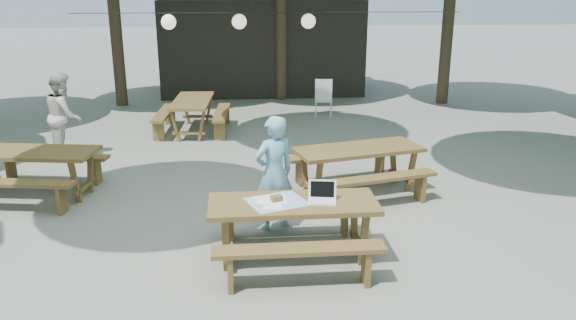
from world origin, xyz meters
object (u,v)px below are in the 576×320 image
at_px(plastic_chair, 323,105).
at_px(picnic_table_nw, 33,173).
at_px(woman, 274,173).
at_px(main_picnic_table, 293,230).
at_px(second_person, 64,115).

bearing_deg(plastic_chair, picnic_table_nw, -127.32).
relative_size(picnic_table_nw, woman, 1.35).
height_order(picnic_table_nw, plastic_chair, plastic_chair).
distance_m(main_picnic_table, plastic_chair, 8.00).
distance_m(second_person, plastic_chair, 6.37).
bearing_deg(second_person, picnic_table_nw, 169.22).
xyz_separation_m(woman, plastic_chair, (1.72, 6.89, -0.53)).
height_order(main_picnic_table, plastic_chair, plastic_chair).
relative_size(main_picnic_table, plastic_chair, 2.22).
height_order(second_person, plastic_chair, second_person).
relative_size(picnic_table_nw, plastic_chair, 2.37).
height_order(woman, second_person, second_person).
bearing_deg(second_person, main_picnic_table, -153.02).
bearing_deg(picnic_table_nw, second_person, 101.67).
bearing_deg(second_person, woman, -147.68).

